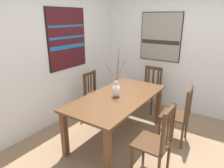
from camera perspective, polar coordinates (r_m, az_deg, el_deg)
The scene contains 11 objects.
ground_plane at distance 3.36m, azimuth 8.17°, elevation -18.25°, with size 6.40×6.40×0.03m, color #8E7051.
wall_back at distance 3.91m, azimuth -16.43°, elevation 8.38°, with size 6.40×0.12×2.70m, color silver.
wall_side at distance 4.51m, azimuth 19.52°, elevation 9.35°, with size 0.12×6.40×2.70m, color silver.
dining_table at distance 3.33m, azimuth 1.71°, elevation -5.14°, with size 1.86×0.93×0.76m.
centerpiece_vase at distance 3.22m, azimuth 1.16°, elevation -1.61°, with size 0.23×0.26×0.76m.
chair_0 at distance 4.17m, azimuth -4.71°, elevation -2.58°, with size 0.45×0.45×0.93m.
chair_1 at distance 3.46m, azimuth 18.32°, elevation -7.95°, with size 0.45×0.45×0.95m.
chair_2 at distance 4.50m, azimuth 10.60°, elevation -1.22°, with size 0.45×0.45×0.95m.
chair_3 at distance 2.68m, azimuth 12.34°, elevation -15.65°, with size 0.42×0.42×0.99m.
painting_on_back_wall at distance 4.04m, azimuth -12.52°, elevation 12.32°, with size 0.96×0.05×1.14m.
painting_on_side_wall at distance 4.57m, azimuth 13.52°, elevation 12.77°, with size 0.05×0.90×1.02m.
Camera 1 is at (-2.47, -1.10, 1.99)m, focal length 32.42 mm.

